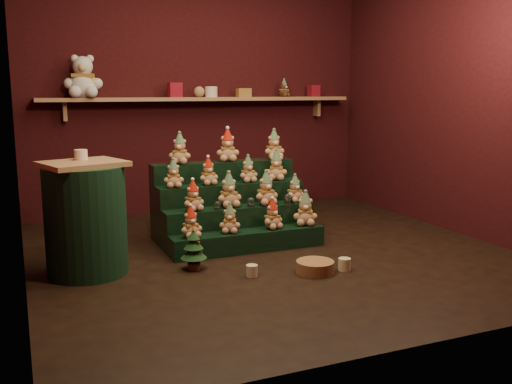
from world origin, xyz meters
name	(u,v)px	position (x,y,z in m)	size (l,w,h in m)	color
ground	(272,252)	(0.00, 0.00, 0.00)	(4.00, 4.00, 0.00)	black
back_wall	(199,90)	(0.00, 2.05, 1.40)	(4.00, 0.10, 2.80)	black
front_wall	(441,90)	(0.00, -2.05, 1.40)	(4.00, 0.10, 2.80)	black
left_wall	(3,90)	(-2.05, 0.00, 1.40)	(0.10, 4.00, 2.80)	black
right_wall	(465,90)	(2.05, 0.00, 1.40)	(0.10, 4.00, 2.80)	black
back_shelf	(203,99)	(0.00, 1.87, 1.29)	(3.60, 0.26, 0.24)	#AC7F56
riser_tier_front	(249,241)	(-0.16, 0.13, 0.09)	(1.40, 0.22, 0.18)	black
riser_tier_midfront	(240,226)	(-0.16, 0.35, 0.18)	(1.40, 0.22, 0.36)	black
riser_tier_midback	(231,211)	(-0.16, 0.57, 0.27)	(1.40, 0.22, 0.54)	black
riser_tier_back	(223,198)	(-0.16, 0.79, 0.36)	(1.40, 0.22, 0.72)	black
teddy_0	(191,222)	(-0.69, 0.12, 0.31)	(0.19, 0.17, 0.26)	tan
teddy_1	(230,218)	(-0.33, 0.14, 0.31)	(0.18, 0.16, 0.26)	tan
teddy_2	(272,214)	(0.07, 0.13, 0.31)	(0.19, 0.17, 0.27)	tan
teddy_3	(305,208)	(0.40, 0.14, 0.33)	(0.22, 0.20, 0.31)	tan
teddy_4	(193,196)	(-0.61, 0.33, 0.49)	(0.19, 0.17, 0.27)	tan
teddy_5	(229,190)	(-0.26, 0.36, 0.52)	(0.22, 0.20, 0.31)	tan
teddy_6	(266,188)	(0.09, 0.33, 0.51)	(0.22, 0.20, 0.31)	tan
teddy_7	(295,188)	(0.40, 0.35, 0.49)	(0.18, 0.16, 0.25)	tan
teddy_8	(173,173)	(-0.72, 0.55, 0.67)	(0.18, 0.16, 0.25)	tan
teddy_9	(208,171)	(-0.38, 0.56, 0.66)	(0.18, 0.16, 0.25)	tan
teddy_10	(248,169)	(0.01, 0.57, 0.66)	(0.18, 0.16, 0.25)	tan
teddy_11	(276,165)	(0.31, 0.58, 0.69)	(0.21, 0.19, 0.29)	tan
teddy_12	(180,148)	(-0.59, 0.77, 0.86)	(0.21, 0.18, 0.29)	tan
teddy_13	(228,145)	(-0.11, 0.79, 0.87)	(0.22, 0.20, 0.31)	tan
teddy_14	(274,144)	(0.38, 0.78, 0.87)	(0.21, 0.19, 0.29)	tan
snow_globe_a	(217,205)	(-0.40, 0.29, 0.40)	(0.06, 0.06, 0.08)	black
snow_globe_b	(251,202)	(-0.08, 0.29, 0.40)	(0.06, 0.06, 0.09)	black
snow_globe_c	(288,199)	(0.29, 0.29, 0.41)	(0.07, 0.07, 0.09)	black
side_table	(86,219)	(-1.54, 0.03, 0.43)	(0.69, 0.63, 0.87)	#AC7F56
table_ornament	(81,155)	(-1.54, 0.13, 0.91)	(0.10, 0.10, 0.08)	beige
mini_christmas_tree	(194,248)	(-0.76, -0.19, 0.17)	(0.21, 0.21, 0.35)	#4B2D1B
mug_left	(252,271)	(-0.41, -0.53, 0.04)	(0.09, 0.09, 0.09)	beige
mug_right	(344,264)	(0.32, -0.68, 0.05)	(0.10, 0.10, 0.10)	beige
wicker_basket	(315,267)	(0.08, -0.64, 0.05)	(0.30, 0.30, 0.09)	#90603A
white_bear	(83,71)	(-1.31, 1.84, 1.59)	(0.39, 0.35, 0.55)	white
brown_bear	(284,88)	(1.00, 1.84, 1.42)	(0.15, 0.13, 0.21)	#522F1B
gift_tin_red_a	(175,90)	(-0.34, 1.85, 1.40)	(0.14, 0.14, 0.16)	maroon
gift_tin_cream	(211,92)	(0.09, 1.85, 1.38)	(0.14, 0.14, 0.12)	beige
gift_tin_red_b	(314,91)	(1.40, 1.85, 1.39)	(0.12, 0.12, 0.14)	maroon
shelf_plush_ball	(199,92)	(-0.06, 1.85, 1.38)	(0.12, 0.12, 0.12)	tan
scarf_gift_box	(244,93)	(0.48, 1.85, 1.37)	(0.16, 0.10, 0.10)	#CD651C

